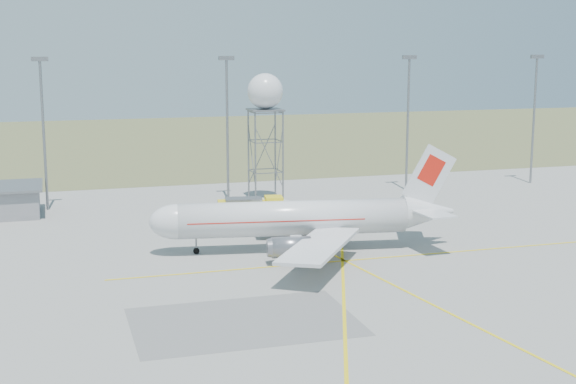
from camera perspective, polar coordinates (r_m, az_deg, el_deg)
name	(u,v)px	position (r m, az deg, el deg)	size (l,w,h in m)	color
ground	(571,363)	(60.86, 19.49, -11.42)	(400.00, 400.00, 0.00)	#9C9C97
grass_strip	(202,140)	(189.62, -6.15, 3.70)	(400.00, 120.00, 0.03)	#546336
mast_a	(43,121)	(111.63, -17.03, 4.86)	(2.20, 0.50, 20.50)	slate
mast_b	(227,116)	(114.25, -4.35, 5.40)	(2.20, 0.50, 20.50)	slate
mast_c	(408,112)	(123.28, 8.53, 5.68)	(2.20, 0.50, 20.50)	slate
mast_d	(534,108)	(134.10, 17.12, 5.71)	(2.20, 0.50, 20.50)	slate
airliner_main	(298,219)	(86.62, 0.70, -1.93)	(33.49, 32.25, 11.41)	silver
radar_tower	(265,130)	(113.60, -1.62, 4.43)	(5.01, 5.01, 18.12)	slate
fire_truck	(253,210)	(100.61, -2.53, -1.31)	(8.52, 4.31, 3.28)	gold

